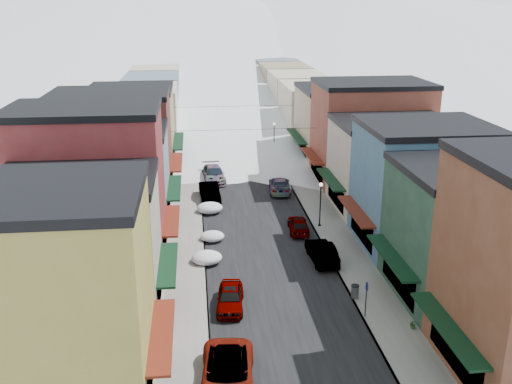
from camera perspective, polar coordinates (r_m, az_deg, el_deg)
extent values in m
cube|color=black|center=(84.86, -2.37, 5.02)|extent=(10.00, 160.00, 0.01)
cube|color=gray|center=(84.68, -6.84, 4.92)|extent=(3.20, 160.00, 0.15)
cube|color=gray|center=(85.53, 2.06, 5.18)|extent=(3.20, 160.00, 0.15)
cube|color=slate|center=(84.67, -5.79, 4.96)|extent=(0.10, 160.00, 0.15)
cube|color=slate|center=(85.32, 1.03, 5.16)|extent=(0.10, 160.00, 0.15)
cube|color=#AB983F|center=(30.94, -20.22, -10.24)|extent=(10.00, 8.50, 11.00)
cube|color=black|center=(28.74, -21.47, -0.09)|extent=(10.20, 8.70, 0.50)
cube|color=maroon|center=(31.20, -9.42, -13.88)|extent=(1.20, 7.22, 0.15)
cube|color=#BDAF98|center=(38.82, -17.23, -5.56)|extent=(10.00, 8.00, 9.00)
cube|color=black|center=(37.21, -17.92, 1.14)|extent=(10.20, 8.20, 0.50)
cube|color=black|center=(38.65, -8.82, -7.14)|extent=(1.20, 6.80, 0.15)
cube|color=maroon|center=(45.75, -16.27, 0.21)|extent=(11.00, 8.00, 12.00)
cube|color=black|center=(44.27, -16.99, 7.91)|extent=(11.20, 8.20, 0.50)
cube|color=maroon|center=(45.99, -8.45, -2.84)|extent=(1.20, 6.80, 0.15)
cube|color=#7891A0|center=(54.19, -14.15, 1.28)|extent=(10.00, 9.00, 8.50)
cube|color=black|center=(53.08, -14.53, 5.92)|extent=(10.20, 9.20, 0.50)
cube|color=black|center=(54.00, -8.17, 0.43)|extent=(1.20, 7.65, 0.15)
cube|color=maroon|center=(62.68, -14.09, 4.54)|extent=(12.00, 9.00, 10.50)
cube|color=black|center=(61.63, -14.50, 9.51)|extent=(12.20, 9.20, 0.50)
cube|color=maroon|center=(62.62, -7.95, 2.97)|extent=(1.20, 7.65, 0.15)
cube|color=#9D8867|center=(72.34, -12.29, 6.10)|extent=(10.00, 11.00, 9.50)
cube|color=black|center=(71.47, -12.56, 10.01)|extent=(10.20, 11.20, 0.50)
cube|color=black|center=(72.30, -7.77, 5.08)|extent=(1.20, 9.35, 0.15)
cube|color=black|center=(33.00, 18.59, -12.74)|extent=(1.20, 7.65, 0.15)
cube|color=#1E3F2D|center=(41.99, 20.77, -4.11)|extent=(10.00, 9.00, 9.00)
cube|color=black|center=(40.50, 21.53, 2.12)|extent=(10.20, 9.20, 0.50)
cube|color=black|center=(40.33, 13.39, -6.31)|extent=(1.20, 7.65, 0.15)
cube|color=#3B6685|center=(49.47, 16.29, 0.36)|extent=(10.00, 9.00, 10.00)
cube|color=black|center=(48.16, 16.85, 6.30)|extent=(10.20, 9.20, 0.50)
cube|color=maroon|center=(48.22, 9.92, -1.89)|extent=(1.20, 7.65, 0.15)
cube|color=#C1B19B|center=(57.88, 13.39, 2.43)|extent=(11.00, 9.00, 8.50)
cube|color=black|center=(56.83, 13.72, 6.79)|extent=(11.20, 9.20, 0.50)
cube|color=black|center=(56.45, 7.46, 1.27)|extent=(1.20, 7.65, 0.15)
cube|color=brown|center=(65.99, 11.34, 5.65)|extent=(12.00, 9.00, 11.00)
cube|color=black|center=(64.99, 11.66, 10.60)|extent=(12.20, 9.20, 0.50)
cube|color=maroon|center=(64.88, 5.63, 3.61)|extent=(1.20, 7.65, 0.15)
cube|color=tan|center=(75.32, 8.32, 6.61)|extent=(10.00, 11.00, 9.00)
cube|color=black|center=(74.50, 8.49, 10.19)|extent=(10.20, 11.20, 0.50)
cube|color=black|center=(74.41, 4.07, 5.59)|extent=(1.20, 9.35, 0.15)
cube|color=gray|center=(86.09, -10.90, 7.62)|extent=(9.00, 13.00, 8.00)
cube|color=gray|center=(87.68, 5.76, 8.05)|extent=(9.00, 13.00, 8.00)
cube|color=gray|center=(99.85, -10.32, 9.13)|extent=(9.00, 13.00, 8.00)
cube|color=gray|center=(101.22, 4.13, 9.50)|extent=(9.00, 13.00, 8.00)
cube|color=gray|center=(113.66, -9.88, 10.27)|extent=(9.00, 13.00, 8.00)
cube|color=gray|center=(114.87, 2.88, 10.60)|extent=(9.00, 13.00, 8.00)
cube|color=gray|center=(127.52, -9.53, 11.16)|extent=(9.00, 13.00, 8.00)
cube|color=gray|center=(128.59, 1.89, 11.46)|extent=(9.00, 13.00, 8.00)
cube|color=silver|center=(247.79, -5.15, 15.26)|extent=(360.00, 40.00, 12.00)
cone|color=white|center=(298.36, -11.50, 17.64)|extent=(300.00, 300.00, 34.00)
cone|color=white|center=(301.97, 8.63, 17.41)|extent=(320.00, 320.00, 30.00)
cone|color=white|center=(358.33, 24.06, 15.91)|extent=(280.00, 280.00, 26.00)
cylinder|color=black|center=(64.04, -1.19, 6.26)|extent=(16.40, 0.04, 0.04)
cylinder|color=black|center=(78.72, -2.17, 8.57)|extent=(16.40, 0.04, 0.04)
imported|color=silver|center=(32.03, -2.87, -17.74)|extent=(3.35, 6.38, 1.71)
imported|color=#9D9FA5|center=(39.30, -2.59, -10.48)|extent=(2.21, 4.56, 1.50)
imported|color=black|center=(59.72, -4.65, -0.02)|extent=(2.27, 5.37, 1.72)
imported|color=gray|center=(66.04, -4.25, 1.80)|extent=(2.83, 6.02, 1.70)
imported|color=black|center=(46.04, 6.60, -5.95)|extent=(1.91, 5.00, 1.63)
imported|color=gray|center=(51.53, 4.27, -3.25)|extent=(2.01, 4.37, 1.45)
imported|color=black|center=(62.20, 2.37, 0.73)|extent=(2.79, 5.73, 1.60)
imported|color=gray|center=(77.25, -2.98, 4.16)|extent=(1.68, 3.95, 1.33)
imported|color=silver|center=(98.60, -2.24, 7.37)|extent=(2.92, 5.55, 1.49)
cylinder|color=black|center=(38.36, 10.95, -10.50)|extent=(0.07, 0.07, 2.50)
cube|color=navy|center=(37.93, 11.03, -9.30)|extent=(0.08, 0.34, 0.45)
cylinder|color=#4F5254|center=(40.83, 9.86, -9.80)|extent=(0.53, 0.53, 0.91)
cylinder|color=black|center=(40.61, 9.90, -9.21)|extent=(0.57, 0.57, 0.06)
cylinder|color=black|center=(52.98, 6.37, -3.31)|extent=(0.29, 0.29, 0.10)
cylinder|color=black|center=(52.32, 6.44, -1.41)|extent=(0.11, 0.11, 3.83)
sphere|color=white|center=(51.65, 6.52, 0.74)|extent=(0.34, 0.34, 0.34)
cylinder|color=black|center=(78.36, 1.81, 4.03)|extent=(0.29, 0.29, 0.10)
cylinder|color=black|center=(77.92, 1.82, 5.35)|extent=(0.11, 0.11, 3.81)
sphere|color=white|center=(77.48, 1.83, 6.83)|extent=(0.34, 0.34, 0.34)
imported|color=#2D5E2A|center=(38.25, 15.44, -12.63)|extent=(0.52, 0.46, 0.56)
ellipsoid|color=white|center=(45.61, -4.94, -6.56)|extent=(2.42, 2.05, 1.02)
ellipsoid|color=white|center=(46.81, -4.73, -6.21)|extent=(1.03, 0.93, 0.52)
ellipsoid|color=white|center=(49.72, -4.38, -4.44)|extent=(2.08, 1.76, 0.88)
ellipsoid|color=white|center=(50.91, -4.20, -4.14)|extent=(0.89, 0.80, 0.45)
ellipsoid|color=white|center=(56.15, -4.65, -1.60)|extent=(2.53, 2.14, 1.07)
ellipsoid|color=white|center=(57.37, -4.48, -1.43)|extent=(1.08, 0.97, 0.54)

